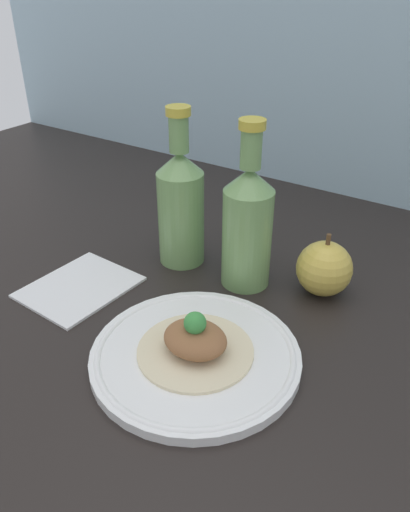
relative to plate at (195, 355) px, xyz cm
name	(u,v)px	position (x,y,z in cm)	size (l,w,h in cm)	color
ground_plane	(170,336)	(-6.63, 3.64, -2.78)	(180.00, 110.00, 4.00)	black
plate	(195,355)	(0.00, 0.00, 0.00)	(24.46, 24.46, 1.47)	white
plated_food	(195,341)	(0.00, 0.00, 2.01)	(13.52, 13.52, 5.52)	beige
cider_bottle_left	(181,204)	(-14.83, 17.69, 8.62)	(6.91, 6.91, 23.62)	#729E5B
cider_bottle_right	(248,224)	(-3.55, 17.69, 8.62)	(6.91, 6.91, 23.62)	#729E5B
apple	(324,268)	(6.73, 21.34, 3.08)	(7.70, 7.70, 9.18)	gold
napkin	(79,286)	(-22.18, 2.97, -0.38)	(12.98, 15.35, 0.80)	white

